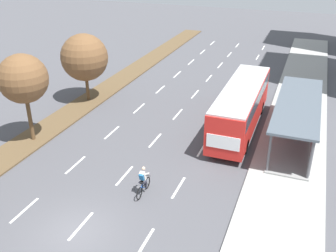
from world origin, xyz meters
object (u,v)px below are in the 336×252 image
(bus, at_px, (241,104))
(median_tree_third, at_px, (84,58))
(cyclist, at_px, (143,182))
(bus_shelter, at_px, (301,118))
(median_tree_second, at_px, (23,79))

(bus, xyz_separation_m, median_tree_third, (-13.75, 0.87, 1.86))
(bus, relative_size, cyclist, 6.20)
(cyclist, relative_size, median_tree_third, 0.31)
(bus, xyz_separation_m, cyclist, (-3.42, -10.15, -1.28))
(cyclist, bearing_deg, bus, 71.36)
(bus, bearing_deg, cyclist, -108.64)
(bus_shelter, relative_size, median_tree_second, 1.73)
(bus, distance_m, cyclist, 10.79)
(bus_shelter, distance_m, bus, 4.33)
(bus_shelter, relative_size, bus, 0.95)
(median_tree_second, bearing_deg, cyclist, -16.78)
(cyclist, distance_m, median_tree_third, 15.42)
(bus_shelter, height_order, median_tree_third, median_tree_third)
(cyclist, distance_m, median_tree_second, 11.10)
(median_tree_second, xyz_separation_m, median_tree_third, (-0.35, 8.01, -0.71))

